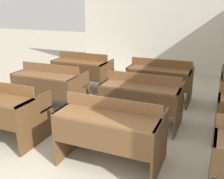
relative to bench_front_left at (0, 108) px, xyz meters
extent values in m
cube|color=beige|center=(1.68, 4.87, 1.09)|extent=(5.77, 0.06, 3.12)
cube|color=#53361D|center=(0.59, 0.04, -0.12)|extent=(0.03, 0.75, 0.69)
cube|color=brown|center=(0.00, 0.27, -0.03)|extent=(1.21, 0.28, 0.03)
cube|color=#53361D|center=(0.00, 0.27, -0.31)|extent=(1.16, 0.04, 0.04)
cube|color=brown|center=(1.13, 0.06, -0.12)|extent=(0.03, 0.75, 0.69)
cube|color=brown|center=(2.32, 0.06, -0.12)|extent=(0.03, 0.75, 0.69)
cube|color=brown|center=(1.72, -0.13, 0.21)|extent=(1.21, 0.38, 0.03)
cube|color=brown|center=(1.72, -0.31, 0.04)|extent=(1.16, 0.02, 0.31)
cube|color=brown|center=(1.72, 0.06, 0.30)|extent=(1.21, 0.02, 0.15)
cube|color=brown|center=(1.72, 0.29, -0.03)|extent=(1.21, 0.28, 0.03)
cube|color=brown|center=(1.72, 0.29, -0.31)|extent=(1.16, 0.04, 0.04)
cube|color=brown|center=(2.88, 0.06, -0.12)|extent=(0.03, 0.75, 0.69)
cube|color=brown|center=(-0.61, 1.26, -0.12)|extent=(0.03, 0.75, 0.69)
cube|color=brown|center=(0.57, 1.26, -0.12)|extent=(0.03, 0.75, 0.69)
cube|color=brown|center=(-0.02, 1.08, 0.21)|extent=(1.21, 0.38, 0.03)
cube|color=brown|center=(-0.02, 0.90, 0.04)|extent=(1.16, 0.02, 0.31)
cube|color=brown|center=(-0.02, 1.26, 0.30)|extent=(1.21, 0.02, 0.15)
cube|color=brown|center=(-0.02, 1.50, -0.03)|extent=(1.21, 0.28, 0.03)
cube|color=brown|center=(-0.02, 1.50, -0.31)|extent=(1.16, 0.04, 0.04)
cube|color=brown|center=(1.15, 1.26, -0.12)|extent=(0.03, 0.75, 0.69)
cube|color=brown|center=(2.34, 1.26, -0.12)|extent=(0.03, 0.75, 0.69)
cube|color=brown|center=(1.74, 1.08, 0.21)|extent=(1.21, 0.38, 0.03)
cube|color=brown|center=(1.74, 0.90, 0.04)|extent=(1.16, 0.02, 0.31)
cube|color=brown|center=(1.74, 1.26, 0.30)|extent=(1.21, 0.02, 0.15)
cube|color=brown|center=(1.74, 1.50, -0.03)|extent=(1.21, 0.28, 0.03)
cube|color=brown|center=(1.74, 1.50, -0.31)|extent=(1.16, 0.04, 0.04)
cube|color=brown|center=(2.88, 1.26, -0.12)|extent=(0.03, 0.75, 0.69)
cube|color=#52351C|center=(-0.61, 2.49, -0.12)|extent=(0.03, 0.75, 0.69)
cube|color=#52351C|center=(0.58, 2.49, -0.12)|extent=(0.03, 0.75, 0.69)
cube|color=brown|center=(-0.02, 2.31, 0.21)|extent=(1.21, 0.38, 0.03)
cube|color=#52351C|center=(-0.02, 2.13, 0.04)|extent=(1.16, 0.02, 0.31)
cube|color=brown|center=(-0.02, 2.49, 0.30)|extent=(1.21, 0.02, 0.15)
cube|color=brown|center=(-0.02, 2.72, -0.03)|extent=(1.21, 0.28, 0.03)
cube|color=#52351C|center=(-0.02, 2.72, -0.31)|extent=(1.16, 0.04, 0.04)
cube|color=#52351C|center=(1.16, 2.48, -0.12)|extent=(0.03, 0.75, 0.69)
cube|color=#52351C|center=(2.35, 2.48, -0.12)|extent=(0.03, 0.75, 0.69)
cube|color=brown|center=(1.76, 2.30, 0.21)|extent=(1.21, 0.38, 0.03)
cube|color=#52351C|center=(1.76, 2.12, 0.04)|extent=(1.16, 0.02, 0.31)
cube|color=brown|center=(1.76, 2.48, 0.30)|extent=(1.21, 0.02, 0.15)
cube|color=brown|center=(1.76, 2.71, -0.03)|extent=(1.21, 0.28, 0.03)
cube|color=#52351C|center=(1.76, 2.71, -0.31)|extent=(1.16, 0.04, 0.04)
cube|color=#53371E|center=(2.89, 2.49, -0.12)|extent=(0.03, 0.75, 0.69)
camera|label=1|loc=(2.84, -2.58, 1.43)|focal=42.00mm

